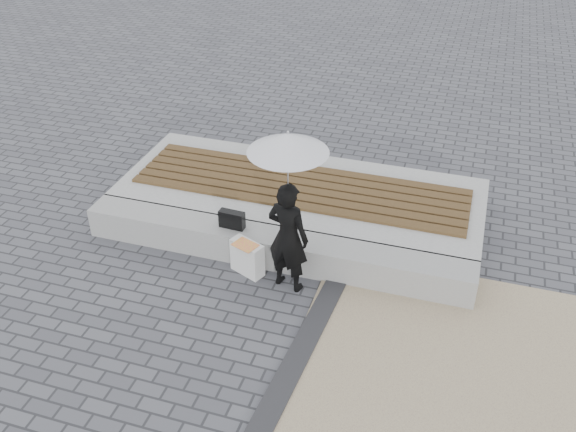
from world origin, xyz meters
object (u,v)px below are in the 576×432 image
Objects in this scene: woman at (288,237)px; canvas_tote at (247,258)px; handbag at (232,220)px; seating_ledge at (273,247)px; parasol at (288,143)px.

canvas_tote is at bearing 3.50° from woman.
canvas_tote is at bearing -42.65° from handbag.
seating_ledge is 0.73m from woman.
woman is at bearing -51.41° from seating_ledge.
handbag reaches higher than seating_ledge.
handbag is (-0.87, 0.41, -0.20)m from woman.
canvas_tote is (-0.22, -0.32, 0.02)m from seating_ledge.
parasol is 1.70m from handbag.
seating_ledge is 1.80m from parasol.
seating_ledge is at bearing 3.07° from handbag.
canvas_tote reaches higher than seating_ledge.
parasol reaches higher than woman.
seating_ledge is at bearing 78.59° from canvas_tote.
canvas_tote is (-0.55, 0.09, -1.70)m from parasol.
woman is 1.21m from parasol.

